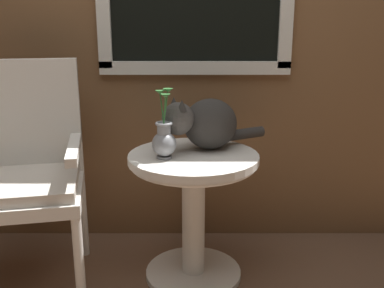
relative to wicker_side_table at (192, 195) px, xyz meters
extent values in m
cube|color=brown|center=(-0.15, 0.48, 0.86)|extent=(4.00, 0.04, 2.60)
cube|color=silver|center=(0.01, 0.44, 0.55)|extent=(1.03, 0.03, 0.07)
cylinder|color=silver|center=(0.00, 0.00, -0.42)|extent=(0.47, 0.47, 0.03)
cylinder|color=silver|center=(0.00, 0.00, -0.12)|extent=(0.11, 0.11, 0.57)
cylinder|color=silver|center=(0.00, 0.00, 0.18)|extent=(0.61, 0.61, 0.03)
torus|color=silver|center=(0.00, 0.00, 0.16)|extent=(0.59, 0.59, 0.02)
cylinder|color=silver|center=(-0.50, -0.25, -0.22)|extent=(0.04, 0.04, 0.43)
cylinder|color=silver|center=(-0.59, 0.21, -0.22)|extent=(0.04, 0.04, 0.43)
cube|color=silver|center=(-0.78, -0.07, 0.03)|extent=(0.61, 0.61, 0.06)
cube|color=beige|center=(-0.78, -0.07, 0.08)|extent=(0.57, 0.56, 0.05)
cube|color=silver|center=(-0.83, 0.16, 0.34)|extent=(0.52, 0.16, 0.57)
cube|color=silver|center=(-0.55, -0.02, 0.24)|extent=(0.14, 0.48, 0.04)
ellipsoid|color=#33302D|center=(0.08, 0.10, 0.32)|extent=(0.34, 0.34, 0.24)
sphere|color=#494643|center=(-0.07, 0.02, 0.36)|extent=(0.15, 0.15, 0.15)
cone|color=#33302D|center=(-0.09, 0.06, 0.43)|extent=(0.05, 0.05, 0.05)
cone|color=#33302D|center=(-0.05, -0.01, 0.43)|extent=(0.05, 0.05, 0.05)
cylinder|color=#33302D|center=(0.25, 0.19, 0.25)|extent=(0.23, 0.16, 0.05)
cylinder|color=gray|center=(-0.13, -0.06, 0.21)|extent=(0.07, 0.07, 0.01)
ellipsoid|color=gray|center=(-0.13, -0.06, 0.27)|extent=(0.11, 0.11, 0.11)
cylinder|color=gray|center=(-0.13, -0.06, 0.34)|extent=(0.06, 0.06, 0.05)
torus|color=gray|center=(-0.13, -0.06, 0.36)|extent=(0.08, 0.08, 0.01)
cylinder|color=#2D662D|center=(-0.13, -0.07, 0.43)|extent=(0.02, 0.03, 0.13)
cone|color=#2D662D|center=(-0.12, -0.09, 0.49)|extent=(0.04, 0.04, 0.02)
cylinder|color=#2D662D|center=(-0.12, -0.05, 0.43)|extent=(0.03, 0.02, 0.15)
cone|color=#2D662D|center=(-0.11, -0.05, 0.51)|extent=(0.04, 0.04, 0.02)
cylinder|color=#2D662D|center=(-0.14, -0.05, 0.43)|extent=(0.02, 0.03, 0.14)
cone|color=#2D662D|center=(-0.15, -0.04, 0.50)|extent=(0.04, 0.04, 0.02)
camera|label=1|loc=(-0.01, -1.98, 0.80)|focal=41.62mm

